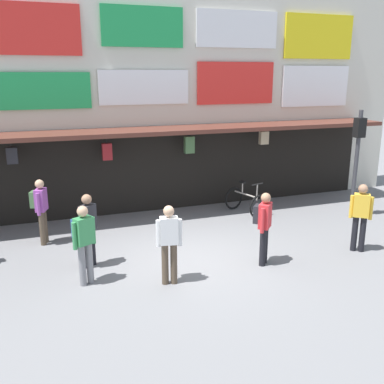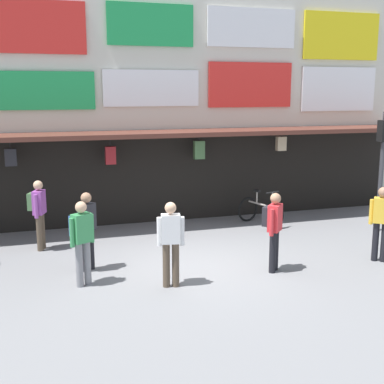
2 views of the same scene
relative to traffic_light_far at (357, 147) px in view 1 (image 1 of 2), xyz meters
The scene contains 10 objects.
ground_plane 6.15m from the traffic_light_far, 167.15° to the right, with size 80.00×80.00×0.00m, color slate.
shopfront 6.76m from the traffic_light_far, 149.71° to the left, with size 18.00×2.60×8.00m.
traffic_light_far is the anchor object (origin of this frame).
bicycle_parked 3.61m from the traffic_light_far, 153.80° to the left, with size 1.03×1.32×1.05m.
pedestrian_in_purple 8.92m from the traffic_light_far, behind, with size 0.44×0.50×1.68m.
pedestrian_in_yellow 8.29m from the traffic_light_far, 167.88° to the right, with size 0.48×0.46×1.68m.
pedestrian_in_red 6.89m from the traffic_light_far, 160.41° to the right, with size 0.52×0.41×1.68m.
pedestrian_in_green 4.77m from the traffic_light_far, 153.28° to the right, with size 0.47×0.47×1.68m.
pedestrian_in_black 7.98m from the traffic_light_far, behind, with size 0.41×0.41×1.68m.
pedestrian_in_blue 2.95m from the traffic_light_far, 125.82° to the right, with size 0.43×0.40×1.68m.
Camera 1 is at (-3.11, -8.96, 4.21)m, focal length 41.00 mm.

